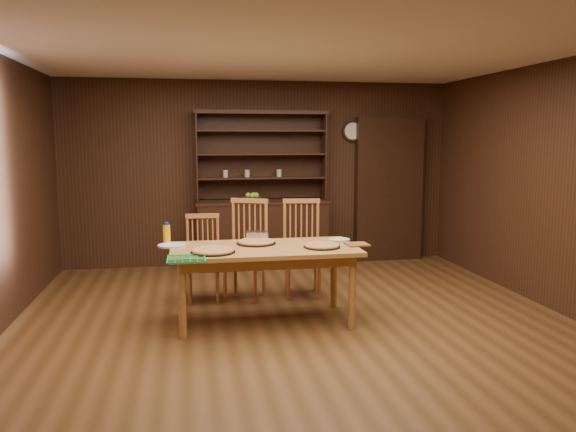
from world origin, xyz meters
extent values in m
plane|color=brown|center=(0.00, 0.00, 0.00)|extent=(6.00, 6.00, 0.00)
plane|color=white|center=(0.00, 0.00, 2.60)|extent=(6.00, 6.00, 0.00)
plane|color=#392012|center=(0.00, 3.00, 1.30)|extent=(5.50, 0.00, 5.50)
plane|color=#392012|center=(0.00, -3.00, 1.30)|extent=(5.50, 0.00, 5.50)
plane|color=#392012|center=(2.75, 0.00, 1.30)|extent=(0.00, 6.00, 6.00)
cube|color=black|center=(0.00, 2.74, 0.45)|extent=(1.80, 0.50, 0.90)
cube|color=black|center=(0.00, 2.74, 0.92)|extent=(1.84, 0.52, 0.04)
cube|color=black|center=(0.00, 2.97, 1.55)|extent=(1.80, 0.02, 1.20)
cube|color=black|center=(-0.89, 2.82, 1.55)|extent=(0.02, 0.32, 1.20)
cube|color=black|center=(0.89, 2.82, 1.55)|extent=(0.02, 0.32, 1.20)
cube|color=black|center=(0.00, 2.82, 2.15)|extent=(1.84, 0.34, 0.05)
cylinder|color=#ABA491|center=(-0.50, 2.82, 1.31)|extent=(0.07, 0.07, 0.10)
cylinder|color=#ABA491|center=(-0.20, 2.82, 1.31)|extent=(0.07, 0.07, 0.10)
cube|color=black|center=(1.90, 2.90, 1.05)|extent=(1.00, 0.18, 2.10)
cylinder|color=black|center=(1.35, 2.96, 1.90)|extent=(0.30, 0.04, 0.30)
cylinder|color=#F3E6CF|center=(1.35, 2.94, 1.90)|extent=(0.24, 0.01, 0.24)
cube|color=#C58544|center=(-0.30, 0.36, 0.73)|extent=(1.80, 0.90, 0.04)
cylinder|color=#C58544|center=(-1.09, 0.01, 0.35)|extent=(0.07, 0.07, 0.71)
cylinder|color=#C58544|center=(-1.09, 0.70, 0.35)|extent=(0.07, 0.07, 0.71)
cylinder|color=#C58544|center=(0.50, 0.01, 0.35)|extent=(0.07, 0.07, 0.71)
cylinder|color=#C58544|center=(0.50, 0.70, 0.35)|extent=(0.07, 0.07, 0.71)
cube|color=#B6713E|center=(-0.87, 1.18, 0.40)|extent=(0.40, 0.38, 0.04)
cylinder|color=#B6713E|center=(-1.02, 1.04, 0.19)|extent=(0.03, 0.03, 0.38)
cylinder|color=#B6713E|center=(-1.01, 1.32, 0.19)|extent=(0.03, 0.03, 0.38)
cylinder|color=#B6713E|center=(-0.72, 1.03, 0.19)|extent=(0.03, 0.03, 0.38)
cylinder|color=#B6713E|center=(-0.72, 1.31, 0.19)|extent=(0.03, 0.03, 0.38)
cube|color=#B6713E|center=(-0.86, 1.33, 0.94)|extent=(0.38, 0.04, 0.05)
cube|color=#B6713E|center=(-0.41, 1.19, 0.47)|extent=(0.60, 0.59, 0.04)
cylinder|color=#B6713E|center=(-0.63, 1.11, 0.23)|extent=(0.04, 0.04, 0.45)
cylinder|color=#B6713E|center=(-0.50, 1.41, 0.23)|extent=(0.04, 0.04, 0.45)
cylinder|color=#B6713E|center=(-0.32, 0.97, 0.23)|extent=(0.04, 0.04, 0.45)
cylinder|color=#B6713E|center=(-0.18, 1.26, 0.23)|extent=(0.04, 0.04, 0.45)
cube|color=#B6713E|center=(-0.33, 1.36, 1.09)|extent=(0.41, 0.21, 0.05)
cube|color=#B6713E|center=(0.26, 1.19, 0.47)|extent=(0.50, 0.48, 0.04)
cylinder|color=#B6713E|center=(0.07, 1.04, 0.22)|extent=(0.04, 0.04, 0.45)
cylinder|color=#B6713E|center=(0.10, 1.37, 0.22)|extent=(0.04, 0.04, 0.45)
cylinder|color=#B6713E|center=(0.41, 1.01, 0.22)|extent=(0.04, 0.04, 0.45)
cylinder|color=#B6713E|center=(0.44, 1.33, 0.22)|extent=(0.04, 0.04, 0.45)
cube|color=#B6713E|center=(0.28, 1.37, 1.08)|extent=(0.43, 0.08, 0.05)
cylinder|color=black|center=(-0.80, 0.17, 0.76)|extent=(0.41, 0.41, 0.01)
cylinder|color=tan|center=(-0.80, 0.17, 0.77)|extent=(0.38, 0.38, 0.02)
torus|color=gold|center=(-0.80, 0.17, 0.77)|extent=(0.39, 0.39, 0.03)
cylinder|color=black|center=(0.25, 0.23, 0.76)|extent=(0.36, 0.36, 0.01)
cylinder|color=tan|center=(0.25, 0.23, 0.77)|extent=(0.33, 0.33, 0.02)
torus|color=gold|center=(0.25, 0.23, 0.77)|extent=(0.34, 0.34, 0.03)
cylinder|color=black|center=(-0.36, 0.54, 0.76)|extent=(0.40, 0.40, 0.01)
cylinder|color=tan|center=(-0.36, 0.54, 0.77)|extent=(0.36, 0.36, 0.02)
torus|color=gold|center=(-0.36, 0.54, 0.77)|extent=(0.36, 0.36, 0.03)
cylinder|color=white|center=(-1.18, 0.57, 0.76)|extent=(0.29, 0.29, 0.01)
torus|color=#34489E|center=(-1.18, 0.57, 0.76)|extent=(0.29, 0.29, 0.01)
cylinder|color=white|center=(0.51, 0.58, 0.76)|extent=(0.23, 0.23, 0.01)
torus|color=#34489E|center=(0.51, 0.58, 0.76)|extent=(0.23, 0.23, 0.01)
cube|color=silver|center=(-0.32, 0.75, 0.79)|extent=(0.24, 0.19, 0.09)
cylinder|color=#F4A20C|center=(-1.24, 0.72, 0.84)|extent=(0.07, 0.07, 0.19)
cylinder|color=#141FA6|center=(-1.24, 0.72, 0.95)|extent=(0.04, 0.04, 0.03)
cube|color=red|center=(0.62, 0.29, 0.76)|extent=(0.22, 0.22, 0.02)
cube|color=red|center=(0.36, 0.38, 0.76)|extent=(0.25, 0.25, 0.01)
cylinder|color=black|center=(-0.15, 2.69, 0.97)|extent=(0.30, 0.30, 0.06)
sphere|color=#90C634|center=(-0.20, 2.69, 1.02)|extent=(0.08, 0.08, 0.08)
sphere|color=#90C634|center=(-0.12, 2.72, 1.02)|extent=(0.08, 0.08, 0.08)
sphere|color=#90C634|center=(-0.15, 2.64, 1.02)|extent=(0.08, 0.08, 0.08)
sphere|color=#90C634|center=(-0.09, 2.67, 1.02)|extent=(0.08, 0.08, 0.08)
camera|label=1|loc=(-1.01, -4.96, 1.80)|focal=35.00mm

